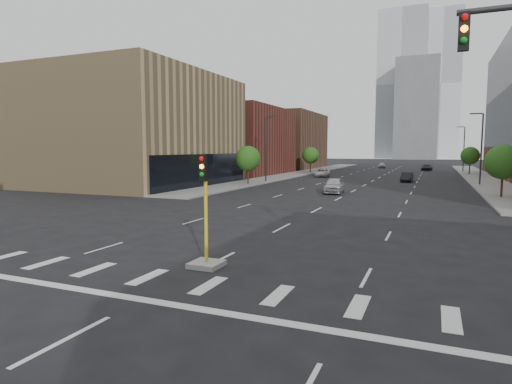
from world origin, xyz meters
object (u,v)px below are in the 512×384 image
Objects in this scene: car_mid_right at (407,177)px; car_deep_right at (427,168)px; car_far_left at (322,173)px; median_traffic_signal at (206,243)px; car_near_left at (334,185)px; car_distant at (382,165)px.

car_mid_right reaches higher than car_deep_right.
car_far_left is 1.05× the size of car_deep_right.
median_traffic_signal is at bearing -87.80° from car_deep_right.
car_near_left is 63.29m from car_distant.
car_mid_right is at bearing -86.64° from car_deep_right.
car_deep_right is (8.21, 53.74, -0.13)m from car_near_left.
median_traffic_signal reaches higher than car_mid_right.
car_near_left is 26.55m from car_far_left.
car_deep_right is at bearing -47.24° from car_distant.
car_mid_right is 0.90× the size of car_deep_right.
car_distant reaches higher than car_far_left.
car_distant is at bearing 85.76° from car_near_left.
median_traffic_signal is 1.07× the size of car_mid_right.
car_far_left is at bearing -112.31° from car_deep_right.
car_deep_right is (2.06, 34.46, -0.01)m from car_mid_right.
car_mid_right reaches higher than car_far_left.
car_mid_right is 15.01m from car_far_left.
median_traffic_signal is 93.26m from car_distant.
car_far_left is 1.22× the size of car_distant.
median_traffic_signal reaches higher than car_near_left.
car_near_left is 1.02× the size of car_deep_right.
car_mid_right reaches higher than car_distant.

